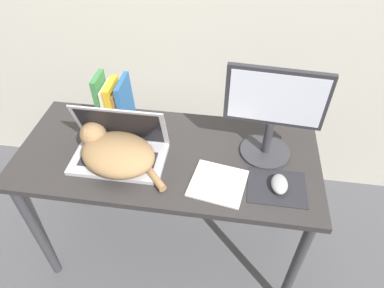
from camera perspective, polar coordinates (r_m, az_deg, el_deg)
desk at (r=1.56m, az=-4.01°, el=-3.99°), size 1.32×0.59×0.76m
laptop at (r=1.48m, az=-11.96°, el=-0.74°), size 0.39×0.24×0.24m
cat at (r=1.45m, az=-12.73°, el=-1.25°), size 0.41×0.32×0.15m
external_monitor at (r=1.39m, az=13.36°, el=5.28°), size 0.39×0.22×0.42m
mousepad at (r=1.41m, az=13.94°, el=-6.98°), size 0.23×0.19×0.00m
computer_mouse at (r=1.39m, az=14.37°, el=-6.48°), size 0.07×0.10×0.04m
book_row at (r=1.63m, az=-12.81°, el=6.73°), size 0.14×0.16×0.25m
notepad at (r=1.38m, az=4.34°, el=-6.52°), size 0.24×0.23×0.01m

